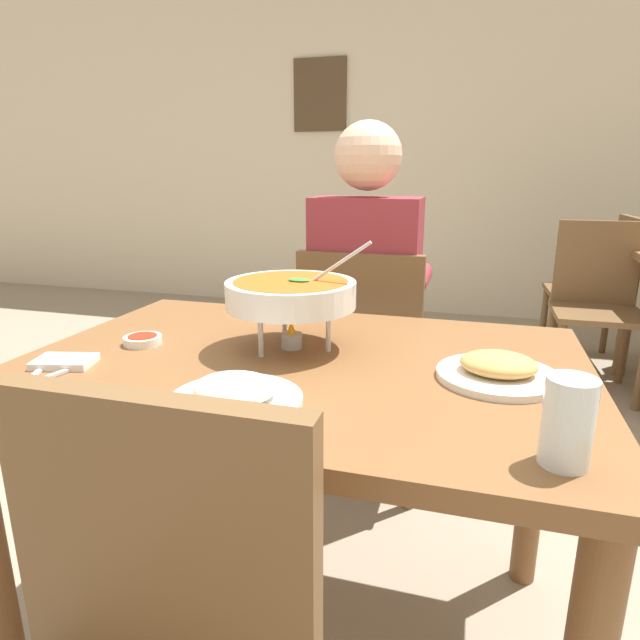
% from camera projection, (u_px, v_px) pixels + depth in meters
% --- Properties ---
extents(ground_plane, '(16.00, 16.00, 0.00)m').
position_uv_depth(ground_plane, '(304.00, 632.00, 1.39)').
color(ground_plane, gray).
extents(cafe_rear_partition, '(10.00, 0.10, 3.00)m').
position_uv_depth(cafe_rear_partition, '(438.00, 126.00, 4.22)').
color(cafe_rear_partition, beige).
rests_on(cafe_rear_partition, ground_plane).
extents(picture_frame_hung, '(0.44, 0.03, 0.56)m').
position_uv_depth(picture_frame_hung, '(320.00, 95.00, 4.36)').
color(picture_frame_hung, '#4C3823').
extents(dining_table_main, '(1.23, 0.85, 0.75)m').
position_uv_depth(dining_table_main, '(302.00, 406.00, 1.22)').
color(dining_table_main, brown).
rests_on(dining_table_main, ground_plane).
extents(chair_diner_main, '(0.44, 0.44, 0.90)m').
position_uv_depth(chair_diner_main, '(364.00, 358.00, 1.91)').
color(chair_diner_main, brown).
rests_on(chair_diner_main, ground_plane).
extents(diner_main, '(0.40, 0.45, 1.31)m').
position_uv_depth(diner_main, '(367.00, 291.00, 1.88)').
color(diner_main, '#2D2D38').
rests_on(diner_main, ground_plane).
extents(curry_bowl, '(0.33, 0.30, 0.26)m').
position_uv_depth(curry_bowl, '(291.00, 294.00, 1.23)').
color(curry_bowl, silver).
rests_on(curry_bowl, dining_table_main).
extents(rice_plate, '(0.24, 0.24, 0.06)m').
position_uv_depth(rice_plate, '(235.00, 395.00, 0.95)').
color(rice_plate, white).
rests_on(rice_plate, dining_table_main).
extents(appetizer_plate, '(0.24, 0.24, 0.06)m').
position_uv_depth(appetizer_plate, '(498.00, 370.00, 1.07)').
color(appetizer_plate, white).
rests_on(appetizer_plate, dining_table_main).
extents(sauce_dish, '(0.09, 0.09, 0.02)m').
position_uv_depth(sauce_dish, '(143.00, 340.00, 1.29)').
color(sauce_dish, white).
rests_on(sauce_dish, dining_table_main).
extents(napkin_folded, '(0.14, 0.11, 0.02)m').
position_uv_depth(napkin_folded, '(65.00, 362.00, 1.15)').
color(napkin_folded, white).
rests_on(napkin_folded, dining_table_main).
extents(fork_utensil, '(0.08, 0.16, 0.01)m').
position_uv_depth(fork_utensil, '(39.00, 371.00, 1.11)').
color(fork_utensil, silver).
rests_on(fork_utensil, dining_table_main).
extents(spoon_utensil, '(0.05, 0.17, 0.01)m').
position_uv_depth(spoon_utensil, '(59.00, 373.00, 1.09)').
color(spoon_utensil, silver).
rests_on(spoon_utensil, dining_table_main).
extents(drink_glass, '(0.07, 0.07, 0.13)m').
position_uv_depth(drink_glass, '(567.00, 426.00, 0.75)').
color(drink_glass, silver).
rests_on(drink_glass, dining_table_main).
extents(chair_bg_right, '(0.46, 0.46, 0.90)m').
position_uv_depth(chair_bg_right, '(604.00, 281.00, 3.25)').
color(chair_bg_right, brown).
rests_on(chair_bg_right, ground_plane).
extents(chair_bg_window, '(0.44, 0.44, 0.90)m').
position_uv_depth(chair_bg_window, '(596.00, 296.00, 2.86)').
color(chair_bg_window, brown).
rests_on(chair_bg_window, ground_plane).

